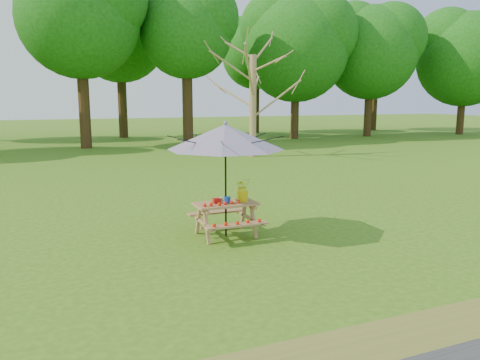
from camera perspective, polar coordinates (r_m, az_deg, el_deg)
name	(u,v)px	position (r m, az deg, el deg)	size (l,w,h in m)	color
ground	(365,252)	(8.64, 14.98, -8.44)	(120.00, 120.00, 0.00)	#386B14
treeline	(132,5)	(29.40, -13.09, 20.08)	(60.00, 12.00, 16.00)	#17530E
bare_tree	(253,11)	(22.10, 1.64, 19.93)	(7.30, 7.30, 10.75)	#91714F
picnic_table	(226,220)	(9.18, -1.73, -4.89)	(1.20, 1.32, 0.67)	#9A6C45
patio_umbrella	(225,137)	(8.91, -1.79, 5.26)	(2.98, 2.98, 2.26)	black
produce_bins	(222,200)	(9.09, -2.25, -2.47)	(0.33, 0.37, 0.13)	#A8140D
tomatoes_row	(222,204)	(8.88, -2.24, -2.89)	(0.77, 0.13, 0.07)	red
flower_bucket	(243,189)	(9.20, 0.32, -1.10)	(0.30, 0.27, 0.46)	yellow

